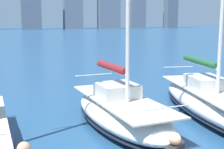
# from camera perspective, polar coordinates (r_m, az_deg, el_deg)

# --- Properties ---
(sailboat_forest) EXTENTS (3.34, 9.20, 13.05)m
(sailboat_forest) POSITION_cam_1_polar(r_m,az_deg,el_deg) (14.97, 17.34, -4.44)
(sailboat_forest) COLOR white
(sailboat_forest) RESTS_ON ground
(sailboat_maroon) EXTENTS (3.55, 7.43, 10.56)m
(sailboat_maroon) POSITION_cam_1_polar(r_m,az_deg,el_deg) (12.79, 1.67, -6.52)
(sailboat_maroon) COLOR white
(sailboat_maroon) RESTS_ON ground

